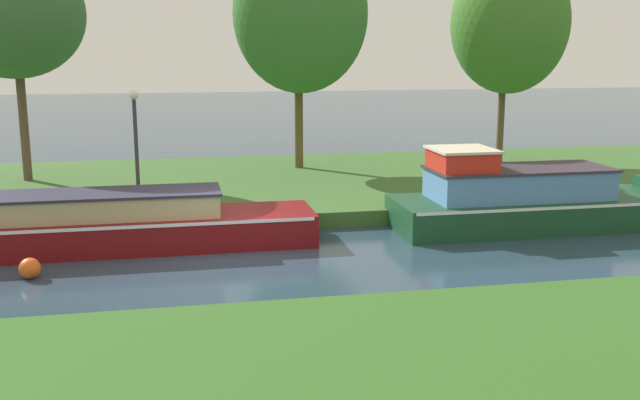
{
  "coord_description": "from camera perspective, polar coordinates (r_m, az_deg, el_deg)",
  "views": [
    {
      "loc": [
        -1.26,
        -15.04,
        4.34
      ],
      "look_at": [
        2.04,
        1.2,
        0.9
      ],
      "focal_mm": 41.06,
      "sensor_mm": 36.0,
      "label": 1
    }
  ],
  "objects": [
    {
      "name": "ground_plane",
      "position": [
        15.7,
        -6.46,
        -4.39
      ],
      "size": [
        120.0,
        120.0,
        0.0
      ],
      "primitive_type": "plane",
      "color": "#273D4E"
    },
    {
      "name": "maroon_barge",
      "position": [
        16.84,
        -19.16,
        -1.96
      ],
      "size": [
        10.76,
        1.88,
        1.28
      ],
      "color": "maroon",
      "rests_on": "ground_plane"
    },
    {
      "name": "riverbank_far",
      "position": [
        22.46,
        -8.07,
        0.99
      ],
      "size": [
        72.0,
        10.0,
        0.4
      ],
      "primitive_type": "cube",
      "color": "#3B632B",
      "rests_on": "ground_plane"
    },
    {
      "name": "willow_tree_left",
      "position": [
        23.31,
        -22.89,
        13.22
      ],
      "size": [
        4.09,
        4.76,
        6.77
      ],
      "color": "brown",
      "rests_on": "riverbank_far"
    },
    {
      "name": "willow_tree_centre",
      "position": [
        23.97,
        -1.52,
        14.28
      ],
      "size": [
        4.33,
        3.6,
        7.52
      ],
      "color": "brown",
      "rests_on": "riverbank_far"
    },
    {
      "name": "forest_narrowboat",
      "position": [
        18.76,
        16.23,
        0.01
      ],
      "size": [
        7.39,
        2.25,
        2.02
      ],
      "color": "#194428",
      "rests_on": "ground_plane"
    },
    {
      "name": "channel_buoy",
      "position": [
        15.16,
        -21.67,
        -4.97
      ],
      "size": [
        0.41,
        0.41,
        0.41
      ],
      "primitive_type": "sphere",
      "color": "#E55919",
      "rests_on": "ground_plane"
    },
    {
      "name": "willow_tree_right",
      "position": [
        26.14,
        14.58,
        13.2
      ],
      "size": [
        4.0,
        3.78,
        7.16
      ],
      "color": "brown",
      "rests_on": "riverbank_far"
    },
    {
      "name": "lamp_post",
      "position": [
        19.04,
        -14.18,
        5.04
      ],
      "size": [
        0.24,
        0.24,
        2.92
      ],
      "color": "#333338",
      "rests_on": "riverbank_far"
    }
  ]
}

